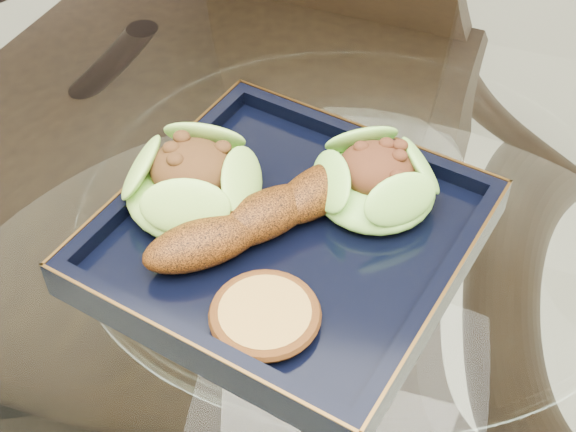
# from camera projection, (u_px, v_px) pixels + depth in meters

# --- Properties ---
(dining_table) EXTENTS (1.13, 1.13, 0.77)m
(dining_table) POSITION_uv_depth(u_px,v_px,m) (343.00, 365.00, 0.77)
(dining_table) COLOR white
(dining_table) RESTS_ON ground
(dining_chair) EXTENTS (0.52, 0.52, 1.04)m
(dining_chair) POSITION_uv_depth(u_px,v_px,m) (255.00, 129.00, 1.04)
(dining_chair) COLOR black
(dining_chair) RESTS_ON ground
(navy_plate) EXTENTS (0.34, 0.34, 0.02)m
(navy_plate) POSITION_uv_depth(u_px,v_px,m) (288.00, 242.00, 0.65)
(navy_plate) COLOR black
(navy_plate) RESTS_ON dining_table
(lettuce_wrap_left) EXTENTS (0.14, 0.14, 0.04)m
(lettuce_wrap_left) POSITION_uv_depth(u_px,v_px,m) (193.00, 186.00, 0.65)
(lettuce_wrap_left) COLOR #5AA12E
(lettuce_wrap_left) RESTS_ON navy_plate
(lettuce_wrap_right) EXTENTS (0.11, 0.11, 0.04)m
(lettuce_wrap_right) POSITION_uv_depth(u_px,v_px,m) (375.00, 184.00, 0.65)
(lettuce_wrap_right) COLOR #63AD32
(lettuce_wrap_right) RESTS_ON navy_plate
(roasted_plantain) EXTENTS (0.17, 0.17, 0.04)m
(roasted_plantain) POSITION_uv_depth(u_px,v_px,m) (263.00, 216.00, 0.63)
(roasted_plantain) COLOR #612E0A
(roasted_plantain) RESTS_ON navy_plate
(crumb_patty) EXTENTS (0.09, 0.09, 0.01)m
(crumb_patty) POSITION_uv_depth(u_px,v_px,m) (265.00, 316.00, 0.57)
(crumb_patty) COLOR #BF8D3F
(crumb_patty) RESTS_ON navy_plate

